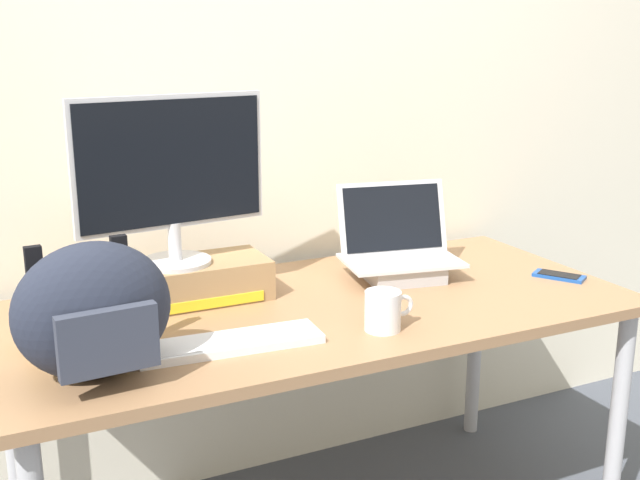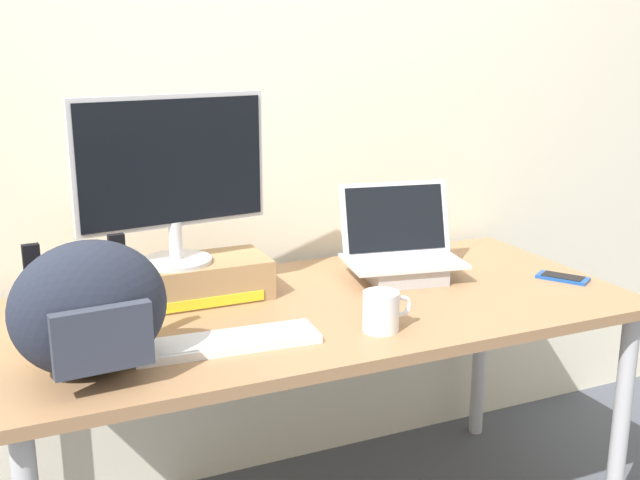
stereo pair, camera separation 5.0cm
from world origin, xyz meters
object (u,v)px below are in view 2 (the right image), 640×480
object	(u,v)px
desktop_monitor	(173,174)
external_keyboard	(227,342)
cell_phone	(563,278)
plush_toy	(43,325)
open_laptop	(402,259)
toner_box_yellow	(178,282)
messenger_backpack	(90,309)
coffee_mug	(382,311)

from	to	relation	value
desktop_monitor	external_keyboard	world-z (taller)	desktop_monitor
external_keyboard	cell_phone	xyz separation A→B (m)	(1.08, 0.08, -0.01)
desktop_monitor	plush_toy	distance (m)	0.51
open_laptop	plush_toy	size ratio (longest dim) A/B	3.65
toner_box_yellow	messenger_backpack	distance (m)	0.50
desktop_monitor	open_laptop	distance (m)	0.74
open_laptop	cell_phone	size ratio (longest dim) A/B	2.35
desktop_monitor	open_laptop	world-z (taller)	desktop_monitor
toner_box_yellow	desktop_monitor	world-z (taller)	desktop_monitor
plush_toy	open_laptop	bearing A→B (deg)	6.31
desktop_monitor	coffee_mug	xyz separation A→B (m)	(0.41, -0.43, -0.31)
messenger_backpack	cell_phone	distance (m)	1.40
open_laptop	plush_toy	distance (m)	1.04
desktop_monitor	messenger_backpack	size ratio (longest dim) A/B	1.52
external_keyboard	cell_phone	world-z (taller)	external_keyboard
desktop_monitor	external_keyboard	distance (m)	0.50
toner_box_yellow	plush_toy	world-z (taller)	toner_box_yellow
desktop_monitor	open_laptop	bearing A→B (deg)	-13.11
messenger_backpack	coffee_mug	world-z (taller)	messenger_backpack
toner_box_yellow	open_laptop	bearing A→B (deg)	-5.96
cell_phone	plush_toy	size ratio (longest dim) A/B	1.56
toner_box_yellow	open_laptop	distance (m)	0.67
open_laptop	coffee_mug	size ratio (longest dim) A/B	2.83
toner_box_yellow	cell_phone	world-z (taller)	toner_box_yellow
cell_phone	external_keyboard	bearing A→B (deg)	151.79
toner_box_yellow	messenger_backpack	world-z (taller)	messenger_backpack
open_laptop	cell_phone	distance (m)	0.49
desktop_monitor	messenger_backpack	xyz separation A→B (m)	(-0.29, -0.40, -0.21)
desktop_monitor	toner_box_yellow	bearing A→B (deg)	92.69
desktop_monitor	cell_phone	size ratio (longest dim) A/B	3.29
desktop_monitor	cell_phone	world-z (taller)	desktop_monitor
desktop_monitor	external_keyboard	size ratio (longest dim) A/B	1.19
messenger_backpack	cell_phone	world-z (taller)	messenger_backpack
coffee_mug	cell_phone	size ratio (longest dim) A/B	0.83
toner_box_yellow	plush_toy	xyz separation A→B (m)	(-0.37, -0.18, -0.00)
open_laptop	plush_toy	xyz separation A→B (m)	(-1.04, -0.11, -0.01)
coffee_mug	plush_toy	bearing A→B (deg)	162.65
desktop_monitor	coffee_mug	distance (m)	0.66
open_laptop	coffee_mug	world-z (taller)	open_laptop
messenger_backpack	external_keyboard	bearing A→B (deg)	1.44
desktop_monitor	plush_toy	bearing A→B (deg)	-160.85
messenger_backpack	plush_toy	world-z (taller)	messenger_backpack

